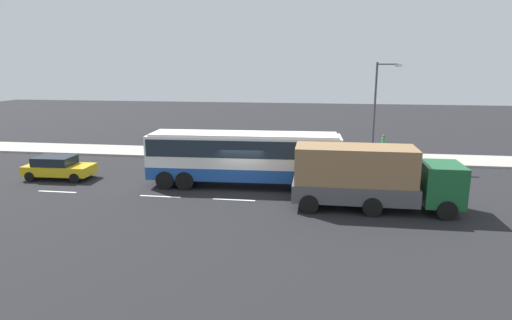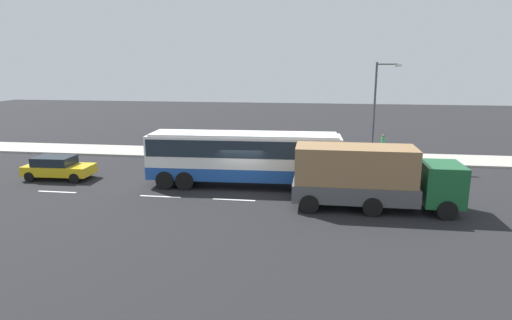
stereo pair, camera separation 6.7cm
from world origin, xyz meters
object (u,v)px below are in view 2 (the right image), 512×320
(car_yellow_taxi, at_px, (58,167))
(coach_bus, at_px, (244,153))
(car_white_minivan, at_px, (384,166))
(pedestrian_near_curb, at_px, (383,144))
(street_lamp, at_px, (377,106))
(cargo_truck, at_px, (370,176))

(car_yellow_taxi, bearing_deg, coach_bus, -1.26)
(car_white_minivan, distance_m, car_yellow_taxi, 21.43)
(pedestrian_near_curb, bearing_deg, coach_bus, 54.14)
(car_white_minivan, xyz_separation_m, street_lamp, (-0.14, 4.34, 3.55))
(pedestrian_near_curb, relative_size, street_lamp, 0.24)
(cargo_truck, bearing_deg, pedestrian_near_curb, 79.60)
(cargo_truck, bearing_deg, coach_bus, 155.78)
(coach_bus, height_order, cargo_truck, coach_bus)
(cargo_truck, xyz_separation_m, car_yellow_taxi, (-19.50, 3.19, -0.95))
(cargo_truck, bearing_deg, car_white_minivan, 76.06)
(cargo_truck, xyz_separation_m, pedestrian_near_curb, (2.42, 12.87, -0.57))
(coach_bus, bearing_deg, street_lamp, 39.08)
(car_yellow_taxi, bearing_deg, cargo_truck, -10.91)
(car_yellow_taxi, height_order, pedestrian_near_curb, pedestrian_near_curb)
(cargo_truck, relative_size, pedestrian_near_curb, 4.75)
(cargo_truck, height_order, car_yellow_taxi, cargo_truck)
(coach_bus, height_order, car_white_minivan, coach_bus)
(car_yellow_taxi, relative_size, street_lamp, 0.60)
(cargo_truck, distance_m, car_white_minivan, 6.83)
(coach_bus, distance_m, street_lamp, 11.80)
(coach_bus, xyz_separation_m, car_white_minivan, (8.84, 3.29, -1.24))
(street_lamp, bearing_deg, coach_bus, -138.74)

